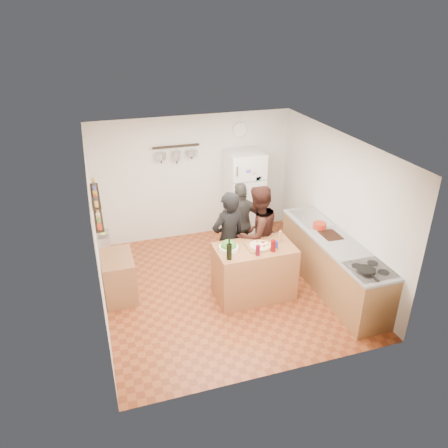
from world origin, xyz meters
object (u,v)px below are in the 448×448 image
object	(u,v)px
salt_canister	(276,245)
person_center	(257,234)
person_left	(228,239)
fridge	(244,195)
salad_bowl	(229,248)
skillet	(366,270)
side_table	(119,277)
person_back	(241,224)
counter_run	(333,264)
wall_clock	(240,130)
red_bowl	(320,226)
prep_island	(254,272)
wine_bottle	(229,252)
pepper_mill	(280,237)

from	to	relation	value
salt_canister	person_center	bearing A→B (deg)	95.88
person_left	salt_canister	bearing A→B (deg)	119.13
fridge	salad_bowl	bearing A→B (deg)	-115.95
skillet	side_table	world-z (taller)	skillet
person_back	counter_run	size ratio (longest dim) A/B	0.59
counter_run	skillet	xyz separation A→B (m)	(-0.10, -0.99, 0.50)
salt_canister	wall_clock	world-z (taller)	wall_clock
salt_canister	skillet	xyz separation A→B (m)	(0.94, -1.05, -0.02)
person_center	skillet	xyz separation A→B (m)	(1.00, -1.67, 0.09)
side_table	fridge	bearing A→B (deg)	28.50
salt_canister	counter_run	world-z (taller)	salt_canister
skillet	red_bowl	size ratio (longest dim) A/B	1.17
salad_bowl	fridge	size ratio (longest dim) A/B	0.17
red_bowl	side_table	bearing A→B (deg)	173.54
prep_island	wine_bottle	xyz separation A→B (m)	(-0.50, -0.22, 0.58)
person_left	fridge	bearing A→B (deg)	-132.17
counter_run	prep_island	bearing A→B (deg)	172.43
prep_island	wine_bottle	world-z (taller)	wine_bottle
counter_run	fridge	size ratio (longest dim) A/B	1.46
prep_island	person_left	xyz separation A→B (m)	(-0.28, 0.49, 0.39)
fridge	side_table	bearing A→B (deg)	-151.50
prep_island	person_back	world-z (taller)	person_back
person_back	pepper_mill	bearing A→B (deg)	113.33
salt_canister	red_bowl	world-z (taller)	salt_canister
person_center	wall_clock	xyz separation A→B (m)	(0.35, 1.95, 1.29)
person_back	prep_island	bearing A→B (deg)	89.67
salt_canister	skillet	distance (m)	1.41
side_table	pepper_mill	bearing A→B (deg)	-13.49
person_center	salt_canister	bearing A→B (deg)	74.85
pepper_mill	person_left	world-z (taller)	person_left
fridge	prep_island	bearing A→B (deg)	-105.49
prep_island	fridge	distance (m)	2.25
person_back	wall_clock	xyz separation A→B (m)	(0.43, 1.35, 1.37)
prep_island	red_bowl	xyz separation A→B (m)	(1.29, 0.28, 0.51)
prep_island	wine_bottle	distance (m)	0.80
pepper_mill	red_bowl	size ratio (longest dim) A/B	0.71
counter_run	red_bowl	distance (m)	0.69
wine_bottle	person_center	distance (m)	1.04
prep_island	person_center	xyz separation A→B (m)	(0.24, 0.50, 0.41)
person_left	skillet	distance (m)	2.25
person_back	salt_canister	bearing A→B (deg)	104.47
person_left	person_back	bearing A→B (deg)	-140.12
pepper_mill	person_back	size ratio (longest dim) A/B	0.10
prep_island	salt_canister	xyz separation A→B (m)	(0.30, -0.12, 0.51)
pepper_mill	skillet	world-z (taller)	pepper_mill
person_center	wall_clock	world-z (taller)	wall_clock
salt_canister	fridge	xyz separation A→B (m)	(0.29, 2.24, -0.07)
pepper_mill	salt_canister	distance (m)	0.23
person_left	person_back	distance (m)	0.75
salad_bowl	wine_bottle	world-z (taller)	wine_bottle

